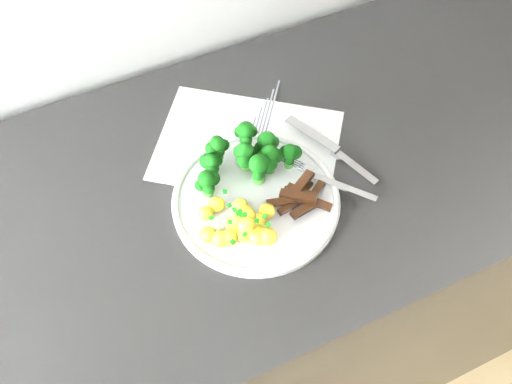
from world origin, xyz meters
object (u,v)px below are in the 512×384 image
beef_strips (301,197)px  counter (296,278)px  plate (256,200)px  knife (342,158)px  broccoli (248,156)px  fork (331,181)px  recipe_paper (248,145)px  potatoes (243,226)px

beef_strips → counter: bearing=50.5°
plate → knife: size_ratio=1.43×
broccoli → beef_strips: broccoli is taller
broccoli → fork: (0.11, -0.08, -0.03)m
recipe_paper → plate: size_ratio=1.39×
counter → knife: (0.04, -0.02, 0.45)m
plate → beef_strips: 0.07m
beef_strips → knife: beef_strips is taller
plate → beef_strips: (0.06, -0.03, 0.01)m
potatoes → beef_strips: potatoes is taller
recipe_paper → broccoli: bearing=-114.5°
potatoes → counter: bearing=26.8°
recipe_paper → beef_strips: (0.03, -0.14, 0.02)m
counter → potatoes: potatoes is taller
counter → broccoli: broccoli is taller
counter → plate: bearing=-161.7°
fork → knife: (0.04, 0.04, -0.01)m
counter → broccoli: size_ratio=13.10×
counter → fork: bearing=-90.2°
fork → knife: bearing=41.5°
counter → knife: knife is taller
potatoes → beef_strips: (0.10, 0.01, -0.00)m
plate → potatoes: (-0.04, -0.04, 0.01)m
broccoli → beef_strips: bearing=-60.7°
counter → recipe_paper: size_ratio=6.46×
counter → recipe_paper: 0.46m
broccoli → counter: bearing=-9.6°
broccoli → knife: size_ratio=0.98×
plate → beef_strips: bearing=-25.9°
counter → fork: size_ratio=16.79×
counter → beef_strips: beef_strips is taller
beef_strips → knife: 0.11m
plate → potatoes: size_ratio=2.15×
plate → fork: bearing=-11.2°
fork → knife: 0.06m
recipe_paper → knife: bearing=-37.1°
fork → knife: fork is taller
recipe_paper → fork: bearing=-58.3°
potatoes → beef_strips: 0.10m
recipe_paper → plate: (-0.04, -0.11, 0.01)m
recipe_paper → plate: 0.12m
knife → plate: bearing=-174.8°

